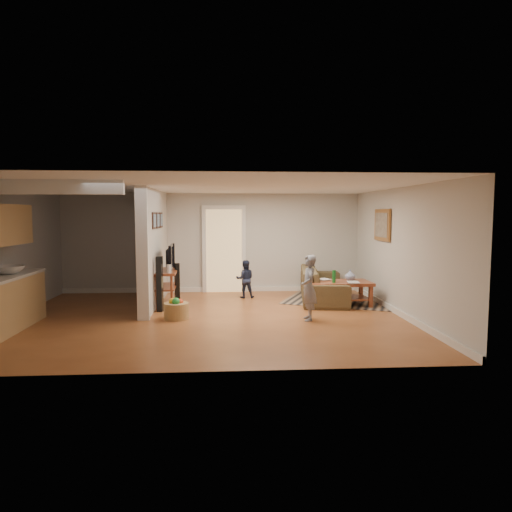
% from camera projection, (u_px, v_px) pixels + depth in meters
% --- Properties ---
extents(ground, '(7.50, 7.50, 0.00)m').
position_uv_depth(ground, '(208.00, 318.00, 8.72)').
color(ground, brown).
rests_on(ground, ground).
extents(room_shell, '(7.54, 6.02, 2.52)m').
position_uv_depth(room_shell, '(154.00, 241.00, 8.94)').
color(room_shell, beige).
rests_on(room_shell, ground).
extents(area_rug, '(3.00, 2.66, 0.01)m').
position_uv_depth(area_rug, '(342.00, 300.00, 10.49)').
color(area_rug, black).
rests_on(area_rug, ground).
extents(sofa, '(1.33, 2.63, 0.74)m').
position_uv_depth(sofa, '(323.00, 299.00, 10.64)').
color(sofa, '#443F22').
rests_on(sofa, ground).
extents(coffee_table, '(1.37, 0.83, 0.80)m').
position_uv_depth(coffee_table, '(340.00, 287.00, 9.90)').
color(coffee_table, brown).
rests_on(coffee_table, ground).
extents(tv_console, '(0.49, 1.23, 1.05)m').
position_uv_depth(tv_console, '(167.00, 274.00, 9.90)').
color(tv_console, brown).
rests_on(tv_console, ground).
extents(speaker_left, '(0.13, 0.13, 1.13)m').
position_uv_depth(speaker_left, '(160.00, 284.00, 9.24)').
color(speaker_left, black).
rests_on(speaker_left, ground).
extents(speaker_right, '(0.12, 0.12, 0.91)m').
position_uv_depth(speaker_right, '(177.00, 284.00, 10.02)').
color(speaker_right, black).
rests_on(speaker_right, ground).
extents(toy_basket, '(0.47, 0.47, 0.42)m').
position_uv_depth(toy_basket, '(176.00, 310.00, 8.64)').
color(toy_basket, '#8B603C').
rests_on(toy_basket, ground).
extents(child, '(0.30, 0.45, 1.23)m').
position_uv_depth(child, '(308.00, 320.00, 8.55)').
color(child, gray).
rests_on(child, ground).
extents(toddler, '(0.44, 0.34, 0.90)m').
position_uv_depth(toddler, '(245.00, 298.00, 10.83)').
color(toddler, '#1B223A').
rests_on(toddler, ground).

